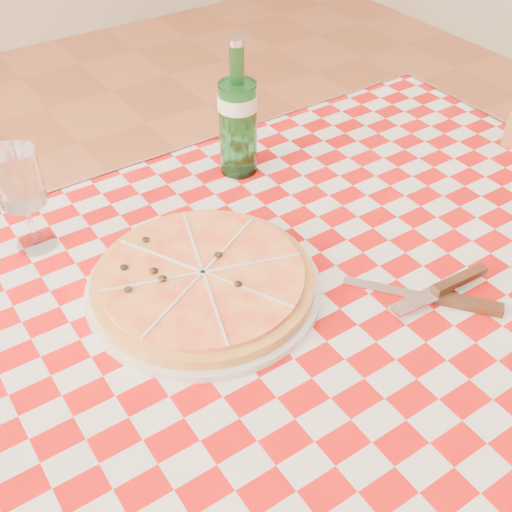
{
  "coord_description": "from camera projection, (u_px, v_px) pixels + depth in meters",
  "views": [
    {
      "loc": [
        -0.38,
        -0.48,
        1.37
      ],
      "look_at": [
        -0.02,
        0.06,
        0.82
      ],
      "focal_mm": 45.0,
      "sensor_mm": 36.0,
      "label": 1
    }
  ],
  "objects": [
    {
      "name": "dining_table",
      "position": [
        291.0,
        357.0,
        0.93
      ],
      "size": [
        1.2,
        0.8,
        0.75
      ],
      "color": "brown",
      "rests_on": "ground"
    },
    {
      "name": "wine_glass",
      "position": [
        24.0,
        201.0,
        0.91
      ],
      "size": [
        0.08,
        0.08,
        0.16
      ],
      "primitive_type": null,
      "rotation": [
        0.0,
        0.0,
        0.31
      ],
      "color": "white",
      "rests_on": "tablecloth"
    },
    {
      "name": "cutlery",
      "position": [
        435.0,
        293.0,
        0.87
      ],
      "size": [
        0.29,
        0.27,
        0.02
      ],
      "primitive_type": null,
      "rotation": [
        0.0,
        0.0,
        -0.41
      ],
      "color": "silver",
      "rests_on": "tablecloth"
    },
    {
      "name": "pizza_plate",
      "position": [
        203.0,
        279.0,
        0.88
      ],
      "size": [
        0.41,
        0.41,
        0.04
      ],
      "primitive_type": null,
      "rotation": [
        0.0,
        0.0,
        -0.32
      ],
      "color": "#C48841",
      "rests_on": "tablecloth"
    },
    {
      "name": "water_bottle",
      "position": [
        238.0,
        108.0,
        1.05
      ],
      "size": [
        0.08,
        0.08,
        0.24
      ],
      "primitive_type": null,
      "rotation": [
        0.0,
        0.0,
        -0.21
      ],
      "color": "#186026",
      "rests_on": "tablecloth"
    },
    {
      "name": "tablecloth",
      "position": [
        293.0,
        310.0,
        0.87
      ],
      "size": [
        1.3,
        0.9,
        0.01
      ],
      "primitive_type": "cube",
      "color": "#9E0A09",
      "rests_on": "dining_table"
    }
  ]
}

